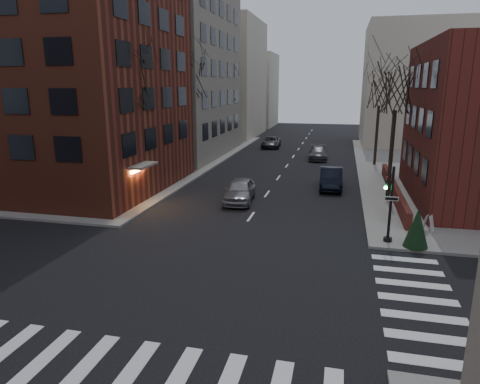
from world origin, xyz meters
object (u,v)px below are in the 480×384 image
Objects in this scene: tree_right_a at (397,87)px; streetlamp_near at (183,131)px; tree_left_a at (131,80)px; traffic_signal at (389,209)px; parked_sedan at (331,178)px; car_lane_gray at (318,153)px; tree_left_b at (191,76)px; car_lane_far at (271,142)px; sandwich_board at (428,224)px; car_lane_silver at (240,190)px; tree_left_c at (229,85)px; streetlamp_far at (237,115)px; tree_right_b at (380,90)px; evergreen_shrub at (417,228)px.

streetlamp_near is (-17.00, 4.00, -3.79)m from tree_right_a.
tree_left_a is 1.63× the size of streetlamp_near.
tree_left_a reaches higher than traffic_signal.
parked_sedan is 1.00× the size of car_lane_gray.
tree_left_b is 19.35m from tree_right_a.
tree_left_b reaches higher than car_lane_far.
tree_left_b is at bearing 166.83° from sandwich_board.
tree_left_a is 2.11× the size of car_lane_silver.
tree_left_b is 2.23× the size of car_lane_silver.
tree_left_c is 1.55× the size of streetlamp_far.
streetlamp_near reaches higher than car_lane_far.
car_lane_gray is 10.40m from car_lane_far.
tree_left_b is at bearing -146.48° from car_lane_gray.
tree_right_b is 4.50× the size of evergreen_shrub.
sandwich_board is (1.51, -6.96, -7.40)m from tree_right_a.
car_lane_silver is 19.89m from car_lane_gray.
sandwich_board is (5.62, -9.94, -0.19)m from parked_sedan.
tree_left_b reaches higher than tree_right_a.
tree_left_a is 10.63m from car_lane_silver.
car_lane_far is 2.50× the size of evergreen_shrub.
tree_left_b is at bearing 119.22° from car_lane_silver.
tree_right_b is 20.01m from streetlamp_near.
car_lane_silver reaches higher than parked_sedan.
tree_left_a reaches higher than tree_right_b.
car_lane_gray is at bearing 109.44° from tree_right_a.
car_lane_gray reaches higher than car_lane_far.
tree_left_b reaches higher than tree_left_c.
sandwich_board is 2.79m from evergreen_shrub.
tree_right_b reaches higher than sandwich_board.
tree_left_b is at bearing 135.95° from evergreen_shrub.
tree_right_b is 24.36m from evergreen_shrub.
tree_left_b reaches higher than streetlamp_near.
tree_left_c reaches higher than car_lane_gray.
tree_left_b is at bearing -92.15° from streetlamp_far.
evergreen_shrub is (18.09, -17.50, -7.74)m from tree_left_b.
tree_right_b is 20.01m from streetlamp_far.
traffic_signal is 1.62m from evergreen_shrub.
car_lane_silver is (-9.48, 6.36, -1.08)m from traffic_signal.
tree_left_a is at bearing 163.09° from evergreen_shrub.
car_lane_gray is at bearing -24.21° from tree_left_c.
tree_left_b is 1.72× the size of streetlamp_far.
tree_left_c is at bearing 118.36° from traffic_signal.
tree_left_b is 2.17× the size of parked_sedan.
tree_left_c reaches higher than streetlamp_near.
car_lane_gray is at bearing 155.10° from tree_right_b.
car_lane_gray is at bearing 101.09° from traffic_signal.
tree_left_a is at bearing -91.23° from streetlamp_far.
car_lane_silver is at bearing 147.67° from evergreen_shrub.
tree_left_a reaches higher than parked_sedan.
tree_right_b is 1.84× the size of car_lane_gray.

